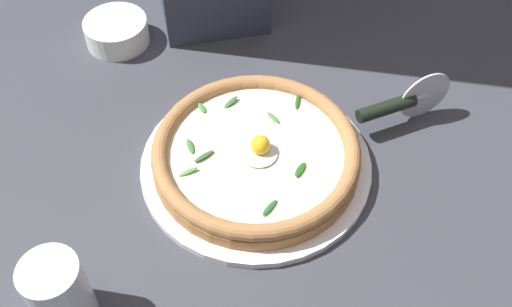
{
  "coord_description": "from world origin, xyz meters",
  "views": [
    {
      "loc": [
        0.45,
        -0.31,
        0.71
      ],
      "look_at": [
        -0.02,
        -0.02,
        0.03
      ],
      "focal_mm": 42.39,
      "sensor_mm": 36.0,
      "label": 1
    }
  ],
  "objects_px": {
    "side_bowl": "(117,31)",
    "pizza_cutter": "(400,104)",
    "pizza": "(256,153)",
    "drinking_glass": "(61,296)"
  },
  "relations": [
    {
      "from": "pizza",
      "to": "pizza_cutter",
      "type": "height_order",
      "value": "pizza_cutter"
    },
    {
      "from": "pizza",
      "to": "drinking_glass",
      "type": "height_order",
      "value": "drinking_glass"
    },
    {
      "from": "side_bowl",
      "to": "pizza_cutter",
      "type": "height_order",
      "value": "pizza_cutter"
    },
    {
      "from": "side_bowl",
      "to": "pizza_cutter",
      "type": "distance_m",
      "value": 0.51
    },
    {
      "from": "pizza_cutter",
      "to": "drinking_glass",
      "type": "height_order",
      "value": "drinking_glass"
    },
    {
      "from": "drinking_glass",
      "to": "side_bowl",
      "type": "bearing_deg",
      "value": 149.35
    },
    {
      "from": "pizza",
      "to": "side_bowl",
      "type": "bearing_deg",
      "value": -171.39
    },
    {
      "from": "pizza",
      "to": "pizza_cutter",
      "type": "relative_size",
      "value": 1.9
    },
    {
      "from": "drinking_glass",
      "to": "pizza_cutter",
      "type": "bearing_deg",
      "value": 93.12
    },
    {
      "from": "side_bowl",
      "to": "drinking_glass",
      "type": "distance_m",
      "value": 0.52
    }
  ]
}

